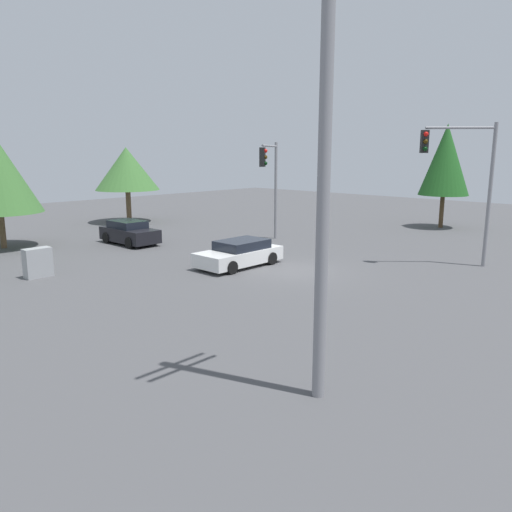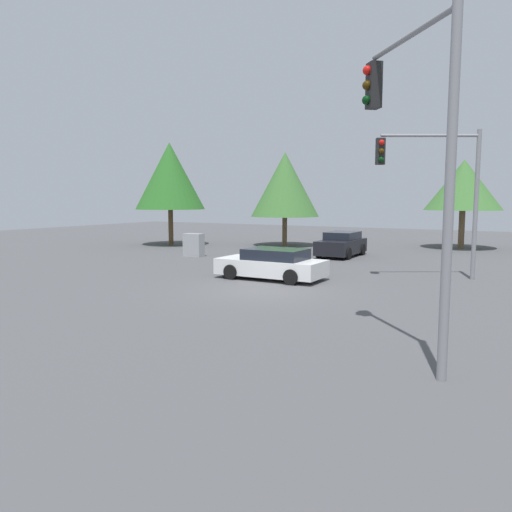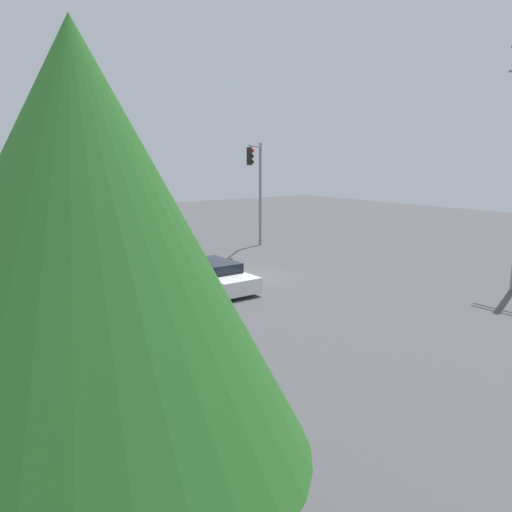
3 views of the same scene
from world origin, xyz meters
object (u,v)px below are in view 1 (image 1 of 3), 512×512
sedan_white (240,254)px  traffic_signal_main (465,170)px  traffic_signal_cross (271,174)px  sedan_dark (129,233)px  electrical_cabinet (38,263)px

sedan_white → traffic_signal_main: 11.39m
traffic_signal_main → traffic_signal_cross: size_ratio=1.12×
sedan_white → sedan_dark: sedan_dark is taller
traffic_signal_main → electrical_cabinet: (15.00, -12.73, -3.96)m
traffic_signal_main → sedan_dark: bearing=-17.2°
traffic_signal_cross → electrical_cabinet: 14.12m
sedan_white → electrical_cabinet: (7.71, -4.95, 0.04)m
sedan_dark → traffic_signal_main: bearing=114.2°
sedan_dark → traffic_signal_cross: size_ratio=0.66×
sedan_dark → sedan_white: bearing=91.9°
sedan_dark → electrical_cabinet: sedan_dark is taller
sedan_white → traffic_signal_cross: 7.53m
sedan_white → sedan_dark: (0.31, -9.15, 0.07)m
traffic_signal_cross → electrical_cabinet: size_ratio=4.61×
sedan_white → sedan_dark: size_ratio=1.10×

